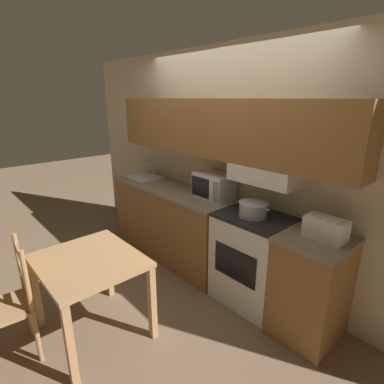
{
  "coord_description": "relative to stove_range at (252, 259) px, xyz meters",
  "views": [
    {
      "loc": [
        2.22,
        -2.49,
        2.01
      ],
      "look_at": [
        0.05,
        -0.53,
        1.08
      ],
      "focal_mm": 28.0,
      "sensor_mm": 36.0,
      "label": 1
    }
  ],
  "objects": [
    {
      "name": "ground_plane",
      "position": [
        -0.66,
        0.27,
        -0.47
      ],
      "size": [
        16.0,
        16.0,
        0.0
      ],
      "primitive_type": "plane",
      "color": "#7F664C"
    },
    {
      "name": "wall_back",
      "position": [
        -0.64,
        0.21,
        1.0
      ],
      "size": [
        5.46,
        0.38,
        2.55
      ],
      "color": "beige",
      "rests_on": "ground_plane"
    },
    {
      "name": "lower_counter_main",
      "position": [
        -1.28,
        -0.01,
        0.0
      ],
      "size": [
        1.85,
        0.58,
        0.93
      ],
      "color": "#936033",
      "rests_on": "ground_plane"
    },
    {
      "name": "lower_counter_right_stub",
      "position": [
        0.62,
        -0.01,
        0.0
      ],
      "size": [
        0.53,
        0.58,
        0.93
      ],
      "color": "#936033",
      "rests_on": "ground_plane"
    },
    {
      "name": "stove_range",
      "position": [
        0.0,
        0.0,
        0.0
      ],
      "size": [
        0.7,
        0.55,
        0.93
      ],
      "color": "white",
      "rests_on": "ground_plane"
    },
    {
      "name": "cooking_pot",
      "position": [
        -0.01,
        -0.03,
        0.54
      ],
      "size": [
        0.35,
        0.27,
        0.14
      ],
      "color": "#B7BABF",
      "rests_on": "stove_range"
    },
    {
      "name": "microwave",
      "position": [
        -0.64,
        0.1,
        0.6
      ],
      "size": [
        0.43,
        0.3,
        0.28
      ],
      "color": "white",
      "rests_on": "lower_counter_main"
    },
    {
      "name": "toaster",
      "position": [
        0.66,
        0.02,
        0.55
      ],
      "size": [
        0.33,
        0.18,
        0.17
      ],
      "color": "white",
      "rests_on": "lower_counter_right_stub"
    },
    {
      "name": "sink_basin",
      "position": [
        -1.89,
        -0.01,
        0.48
      ],
      "size": [
        0.47,
        0.41,
        0.25
      ],
      "color": "#B7BABF",
      "rests_on": "lower_counter_main"
    },
    {
      "name": "dining_table",
      "position": [
        -0.65,
        -1.38,
        0.15
      ],
      "size": [
        0.87,
        0.77,
        0.73
      ],
      "color": "tan",
      "rests_on": "ground_plane"
    },
    {
      "name": "chair_left_of_table",
      "position": [
        -0.83,
        -1.97,
        -0.0
      ],
      "size": [
        0.41,
        0.41,
        0.98
      ],
      "rotation": [
        0.0,
        0.0,
        -0.09
      ],
      "color": "tan",
      "rests_on": "ground_plane"
    }
  ]
}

